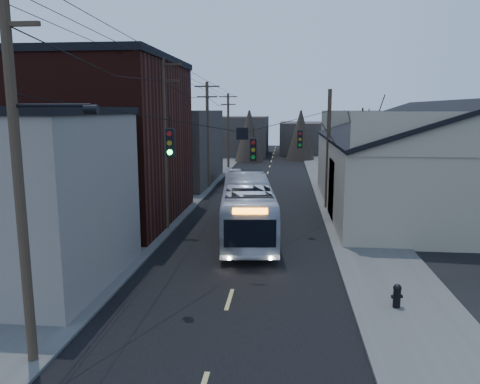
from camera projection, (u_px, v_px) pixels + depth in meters
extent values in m
cube|color=black|center=(261.00, 195.00, 39.24)|extent=(9.00, 110.00, 0.02)
cube|color=#474744|center=(185.00, 193.00, 39.87)|extent=(4.00, 110.00, 0.12)
cube|color=#474744|center=(340.00, 196.00, 38.60)|extent=(4.00, 110.00, 0.12)
cube|color=slate|center=(12.00, 200.00, 18.93)|extent=(8.00, 8.00, 7.00)
cube|color=black|center=(95.00, 143.00, 29.55)|extent=(10.00, 12.00, 10.00)
cube|color=#36302B|center=(167.00, 147.00, 45.44)|extent=(9.00, 14.00, 7.00)
cube|color=tan|center=(443.00, 176.00, 32.65)|extent=(16.00, 20.00, 5.00)
cube|color=black|center=(388.00, 121.00, 32.37)|extent=(8.16, 20.60, 2.86)
cube|color=#36302B|center=(235.00, 136.00, 73.60)|extent=(10.00, 12.00, 6.00)
cube|color=#36302B|center=(317.00, 138.00, 77.33)|extent=(12.00, 14.00, 5.00)
cone|color=black|center=(360.00, 168.00, 28.19)|extent=(0.40, 0.40, 7.20)
cylinder|color=#382B1E|center=(18.00, 180.00, 12.36)|extent=(0.28, 0.28, 10.50)
cylinder|color=#382B1E|center=(164.00, 146.00, 27.10)|extent=(0.28, 0.28, 10.00)
cube|color=#382B1E|center=(162.00, 64.00, 26.30)|extent=(2.20, 0.12, 0.12)
cylinder|color=#382B1E|center=(208.00, 136.00, 41.84)|extent=(0.28, 0.28, 9.50)
cube|color=#382B1E|center=(207.00, 86.00, 41.09)|extent=(2.20, 0.12, 0.12)
cylinder|color=#382B1E|center=(228.00, 131.00, 56.59)|extent=(0.28, 0.28, 9.00)
cube|color=#382B1E|center=(228.00, 97.00, 55.87)|extent=(2.20, 0.12, 0.12)
cylinder|color=#382B1E|center=(328.00, 150.00, 33.12)|extent=(0.28, 0.28, 8.50)
cube|color=black|center=(170.00, 143.00, 16.36)|extent=(0.28, 0.20, 1.00)
cube|color=black|center=(253.00, 150.00, 20.62)|extent=(0.28, 0.20, 1.00)
cube|color=black|center=(300.00, 139.00, 26.27)|extent=(0.28, 0.20, 1.00)
imported|color=silver|center=(247.00, 208.00, 26.39)|extent=(3.87, 11.77, 3.22)
imported|color=#939599|center=(233.00, 177.00, 44.72)|extent=(2.09, 4.52, 1.43)
cylinder|color=black|center=(397.00, 298.00, 16.69)|extent=(0.27, 0.27, 0.68)
sphere|color=black|center=(397.00, 288.00, 16.62)|extent=(0.29, 0.29, 0.29)
cylinder|color=black|center=(397.00, 297.00, 16.68)|extent=(0.41, 0.20, 0.14)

